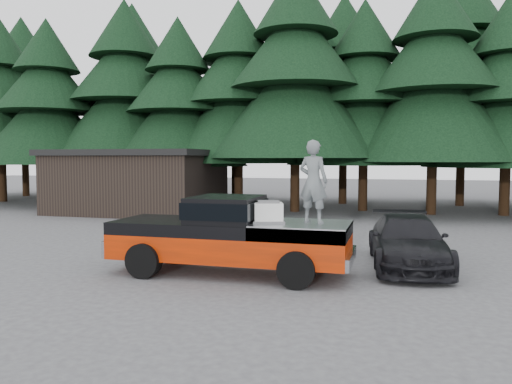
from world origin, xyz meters
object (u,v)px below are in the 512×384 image
(pickup_truck, at_px, (230,247))
(man_on_bed, at_px, (313,181))
(parked_car, at_px, (407,241))
(utility_building, at_px, (138,181))
(air_compressor, at_px, (268,213))

(pickup_truck, xyz_separation_m, man_on_bed, (2.03, 0.15, 1.64))
(man_on_bed, bearing_deg, pickup_truck, 20.73)
(parked_car, height_order, utility_building, utility_building)
(man_on_bed, height_order, utility_building, utility_building)
(parked_car, relative_size, utility_building, 0.55)
(pickup_truck, bearing_deg, air_compressor, -10.39)
(pickup_truck, distance_m, utility_building, 15.49)
(parked_car, bearing_deg, pickup_truck, -159.75)
(man_on_bed, xyz_separation_m, utility_building, (-11.34, 12.19, -0.64))
(pickup_truck, distance_m, air_compressor, 1.37)
(parked_car, bearing_deg, utility_building, 137.17)
(air_compressor, distance_m, parked_car, 4.02)
(man_on_bed, distance_m, utility_building, 16.66)
(pickup_truck, distance_m, man_on_bed, 2.61)
(air_compressor, height_order, parked_car, air_compressor)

